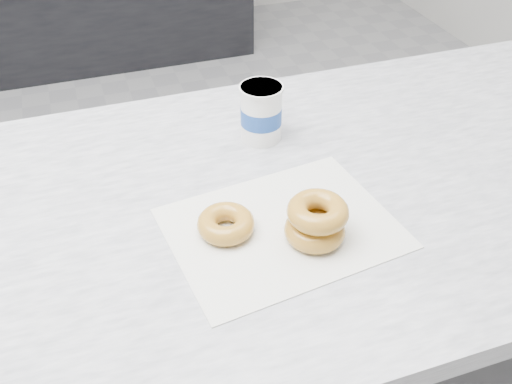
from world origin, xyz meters
TOP-DOWN VIEW (x-y plane):
  - ground at (0.00, 0.00)m, footprint 5.00×5.00m
  - wax_paper at (0.42, -0.69)m, footprint 0.37×0.30m
  - donut_single at (0.34, -0.67)m, footprint 0.09×0.09m
  - donut_stack at (0.46, -0.72)m, footprint 0.13×0.13m
  - coffee_cup at (0.48, -0.44)m, footprint 0.10×0.10m

SIDE VIEW (x-z plane):
  - ground at x=0.00m, z-range 0.00..0.00m
  - wax_paper at x=0.42m, z-range 0.90..0.90m
  - donut_single at x=0.34m, z-range 0.90..0.93m
  - donut_stack at x=0.46m, z-range 0.90..0.97m
  - coffee_cup at x=0.48m, z-range 0.90..1.01m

